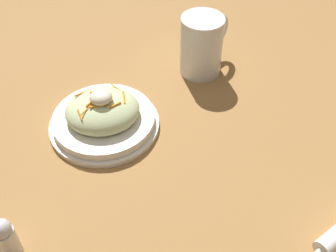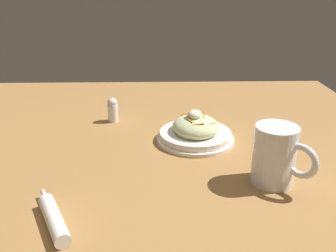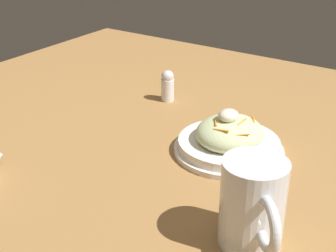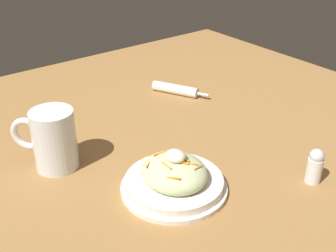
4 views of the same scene
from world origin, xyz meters
name	(u,v)px [view 1 (image 1 of 4)]	position (x,y,z in m)	size (l,w,h in m)	color
ground_plane	(166,165)	(0.00, 0.00, 0.00)	(1.43, 1.43, 0.00)	#9E703D
salad_plate	(103,116)	(0.10, -0.12, 0.03)	(0.22, 0.22, 0.09)	white
beer_mug	(202,48)	(-0.12, -0.27, 0.06)	(0.12, 0.12, 0.13)	white
salt_shaker	(5,238)	(0.26, 0.13, 0.04)	(0.03, 0.03, 0.08)	white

